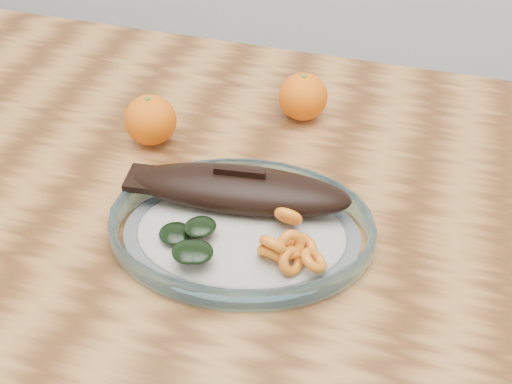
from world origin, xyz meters
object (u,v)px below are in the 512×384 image
at_px(dining_table, 236,266).
at_px(orange_right, 303,97).
at_px(plated_meal, 241,225).
at_px(orange_left, 150,120).

relative_size(dining_table, orange_right, 17.46).
relative_size(plated_meal, orange_right, 9.03).
relative_size(dining_table, orange_left, 17.26).
height_order(dining_table, plated_meal, plated_meal).
bearing_deg(orange_left, plated_meal, -39.87).
distance_m(plated_meal, orange_left, 0.22).
height_order(dining_table, orange_left, orange_left).
xyz_separation_m(dining_table, plated_meal, (0.02, -0.04, 0.12)).
bearing_deg(orange_left, orange_right, 31.66).
bearing_deg(dining_table, plated_meal, -61.55).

